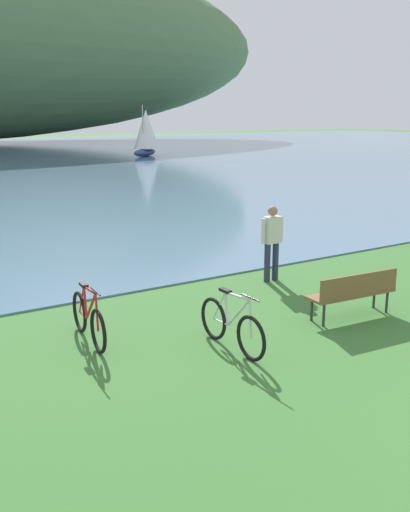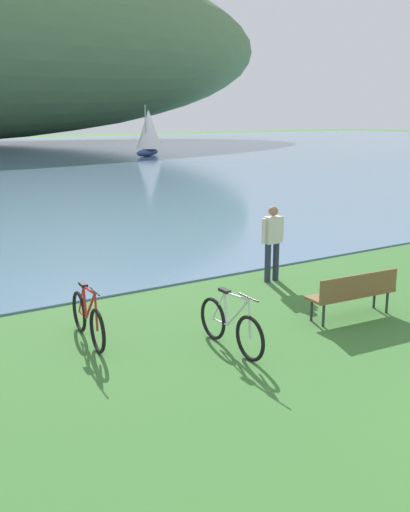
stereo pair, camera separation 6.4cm
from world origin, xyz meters
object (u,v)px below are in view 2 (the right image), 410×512
object	(u,v)px
park_bench_near_camera	(354,291)
bicycle_beside_path	(231,326)
bicycle_leaning_near_bench	(88,319)
sailboat_mid_bay	(149,132)
person_at_shoreline	(272,239)

from	to	relation	value
park_bench_near_camera	bicycle_beside_path	bearing A→B (deg)	179.56
bicycle_leaning_near_bench	bicycle_beside_path	xyz separation A→B (m)	(1.79, -1.55, 0.00)
bicycle_beside_path	sailboat_mid_bay	distance (m)	43.39
person_at_shoreline	park_bench_near_camera	bearing A→B (deg)	-96.41
bicycle_beside_path	sailboat_mid_bay	bearing A→B (deg)	64.18
park_bench_near_camera	person_at_shoreline	xyz separation A→B (m)	(0.31, 2.76, 0.46)
person_at_shoreline	bicycle_beside_path	bearing A→B (deg)	-138.27
park_bench_near_camera	sailboat_mid_bay	world-z (taller)	sailboat_mid_bay
person_at_shoreline	sailboat_mid_bay	size ratio (longest dim) A/B	0.40
park_bench_near_camera	sailboat_mid_bay	xyz separation A→B (m)	(16.13, 39.05, 1.55)
park_bench_near_camera	sailboat_mid_bay	bearing A→B (deg)	67.56
bicycle_leaning_near_bench	person_at_shoreline	bearing A→B (deg)	13.66
bicycle_leaning_near_bench	sailboat_mid_bay	distance (m)	42.84
bicycle_beside_path	person_at_shoreline	distance (m)	4.15
bicycle_leaning_near_bench	sailboat_mid_bay	world-z (taller)	sailboat_mid_bay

